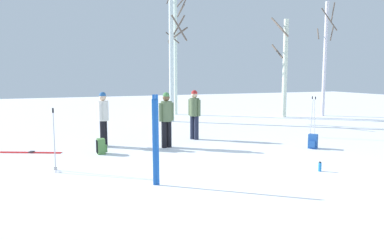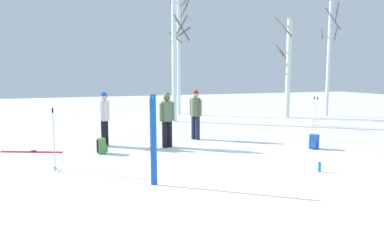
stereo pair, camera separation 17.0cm
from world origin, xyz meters
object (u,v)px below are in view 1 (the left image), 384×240
(backpack_0, at_px, (101,147))
(backpack_1, at_px, (313,142))
(person_2, at_px, (166,116))
(ski_pair_planted_0, at_px, (156,141))
(water_bottle_0, at_px, (320,167))
(ski_poles_1, at_px, (313,116))
(person_0, at_px, (103,116))
(birch_tree_3, at_px, (325,57))
(birch_tree_1, at_px, (176,49))
(birch_tree_0, at_px, (172,50))
(ski_pair_lying_0, at_px, (30,152))
(person_1, at_px, (194,111))
(birch_tree_2, at_px, (284,66))
(ski_poles_0, at_px, (54,138))

(backpack_0, bearing_deg, backpack_1, -14.75)
(person_2, relative_size, ski_pair_planted_0, 0.92)
(water_bottle_0, bearing_deg, ski_poles_1, 52.32)
(person_0, height_order, birch_tree_3, birch_tree_3)
(backpack_0, xyz_separation_m, birch_tree_1, (5.40, 8.92, 3.38))
(birch_tree_0, height_order, birch_tree_1, birch_tree_1)
(backpack_1, xyz_separation_m, birch_tree_1, (-0.73, 10.54, 3.38))
(ski_pair_planted_0, bearing_deg, water_bottle_0, -5.84)
(ski_pair_lying_0, bearing_deg, ski_poles_1, -5.56)
(water_bottle_0, bearing_deg, person_1, 102.40)
(birch_tree_3, bearing_deg, ski_pair_lying_0, -162.92)
(person_2, height_order, backpack_0, person_2)
(ski_pair_lying_0, xyz_separation_m, birch_tree_2, (12.14, 4.76, 2.65))
(birch_tree_0, distance_m, birch_tree_1, 3.06)
(ski_poles_0, height_order, birch_tree_3, birch_tree_3)
(ski_poles_0, relative_size, birch_tree_2, 0.29)
(backpack_1, xyz_separation_m, water_bottle_0, (-1.65, -2.24, -0.10))
(person_0, distance_m, ski_pair_planted_0, 4.56)
(person_1, bearing_deg, birch_tree_0, 79.97)
(person_1, bearing_deg, birch_tree_1, 75.18)
(water_bottle_0, height_order, birch_tree_3, birch_tree_3)
(backpack_1, bearing_deg, ski_pair_planted_0, -161.53)
(birch_tree_3, bearing_deg, ski_poles_1, -133.68)
(birch_tree_1, distance_m, birch_tree_2, 5.90)
(birch_tree_0, bearing_deg, ski_poles_0, -125.74)
(ski_poles_1, height_order, birch_tree_0, birch_tree_0)
(ski_pair_lying_0, distance_m, backpack_0, 2.13)
(person_0, relative_size, backpack_0, 3.90)
(birch_tree_2, bearing_deg, person_2, -146.32)
(ski_poles_0, distance_m, birch_tree_3, 15.69)
(backpack_1, height_order, birch_tree_3, birch_tree_3)
(birch_tree_0, bearing_deg, ski_pair_lying_0, -139.80)
(person_0, distance_m, backpack_0, 1.35)
(person_1, distance_m, birch_tree_3, 10.35)
(birch_tree_1, height_order, birch_tree_3, birch_tree_1)
(person_2, height_order, ski_pair_planted_0, ski_pair_planted_0)
(backpack_0, distance_m, birch_tree_0, 8.07)
(person_2, bearing_deg, ski_pair_lying_0, 169.60)
(ski_poles_0, relative_size, ski_poles_1, 1.01)
(person_0, height_order, water_bottle_0, person_0)
(person_2, relative_size, ski_poles_1, 1.16)
(person_1, xyz_separation_m, person_2, (-1.34, -1.01, 0.00))
(birch_tree_0, bearing_deg, birch_tree_2, -4.00)
(water_bottle_0, bearing_deg, ski_poles_0, 158.26)
(person_2, height_order, birch_tree_1, birch_tree_1)
(ski_pair_planted_0, bearing_deg, birch_tree_0, 69.24)
(backpack_1, distance_m, birch_tree_3, 9.96)
(ski_pair_lying_0, height_order, birch_tree_3, birch_tree_3)
(water_bottle_0, height_order, birch_tree_2, birch_tree_2)
(backpack_0, relative_size, birch_tree_1, 0.06)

